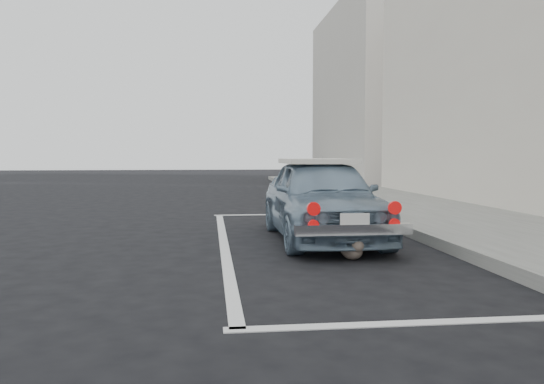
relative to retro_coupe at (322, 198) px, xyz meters
The scene contains 7 objects.
ground 3.40m from the retro_coupe, 98.56° to the right, with size 80.00×80.00×0.00m, color black.
building_far 18.01m from the retro_coupe, 70.68° to the left, with size 3.50×10.00×8.00m, color #B6B0A5.
pline_rear 3.86m from the retro_coupe, 89.97° to the right, with size 3.00×0.12×0.01m, color silver.
pline_front 3.25m from the retro_coupe, 89.96° to the left, with size 3.00×0.12×0.01m, color silver.
pline_side 1.55m from the retro_coupe, 167.53° to the right, with size 0.12×7.00×0.01m, color silver.
retro_coupe is the anchor object (origin of this frame).
cat 1.57m from the retro_coupe, 88.17° to the right, with size 0.29×0.51×0.28m.
Camera 1 is at (-1.08, -4.08, 1.21)m, focal length 35.00 mm.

